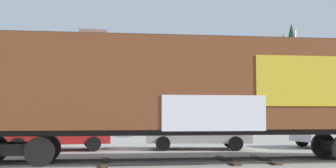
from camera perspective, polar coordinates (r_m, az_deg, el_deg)
ground_plane at (r=14.35m, az=7.01°, el=-10.54°), size 260.00×260.00×0.00m
track at (r=14.36m, az=7.06°, el=-10.38°), size 60.01×2.81×0.08m
freight_car at (r=14.12m, az=3.68°, el=-0.47°), size 17.96×2.92×4.28m
flagpole at (r=29.49m, az=17.21°, el=2.16°), size 0.75×1.36×7.50m
hillside at (r=76.49m, az=-4.00°, el=-1.09°), size 131.95×35.93×15.95m
parked_car_red at (r=19.20m, az=-15.17°, el=-6.17°), size 4.76×2.48×1.77m
parked_car_white at (r=19.28m, az=3.89°, el=-6.24°), size 4.87×2.42×1.82m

